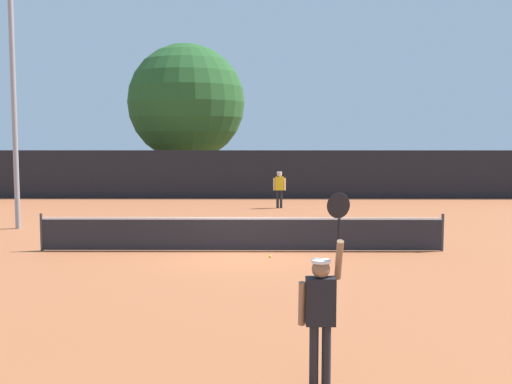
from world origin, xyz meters
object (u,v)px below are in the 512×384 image
object	(u,v)px
player_serving	(321,303)
parked_car_near	(141,174)
player_receiving	(279,186)
tennis_ball	(270,256)
large_tree	(186,103)
light_pole	(13,81)

from	to	relation	value
player_serving	parked_car_near	xyz separation A→B (m)	(-8.72, 33.15, -0.34)
player_serving	player_receiving	distance (m)	20.22
tennis_ball	parked_car_near	size ratio (longest dim) A/B	0.02
large_tree	parked_car_near	bearing A→B (deg)	133.16
parked_car_near	player_serving	bearing A→B (deg)	-71.22
large_tree	parked_car_near	xyz separation A→B (m)	(-3.50, 3.74, -4.53)
light_pole	parked_car_near	distance (m)	19.83
tennis_ball	parked_car_near	distance (m)	25.88
player_receiving	large_tree	distance (m)	11.45
player_serving	tennis_ball	distance (m)	8.70
player_receiving	tennis_ball	bearing A→B (deg)	87.00
player_serving	tennis_ball	bearing A→B (deg)	93.42
light_pole	tennis_ball	bearing A→B (deg)	-30.46
light_pole	parked_car_near	size ratio (longest dim) A/B	2.14
light_pole	player_serving	bearing A→B (deg)	-55.84
tennis_ball	large_tree	distance (m)	21.97
tennis_ball	large_tree	size ratio (longest dim) A/B	0.01
large_tree	light_pole	bearing A→B (deg)	-104.97
player_receiving	tennis_ball	distance (m)	11.66
parked_car_near	large_tree	bearing A→B (deg)	-42.80
light_pole	large_tree	xyz separation A→B (m)	(4.17, 15.58, 0.11)
large_tree	player_receiving	bearing A→B (deg)	-59.98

